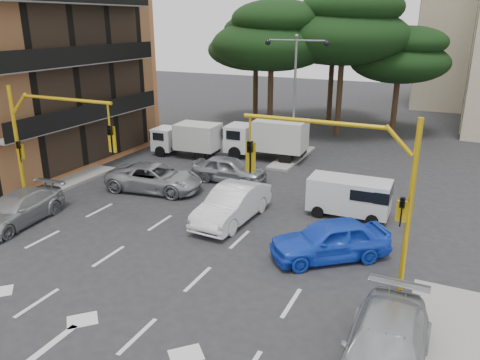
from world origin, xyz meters
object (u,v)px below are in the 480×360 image
object	(u,v)px
van_white	(349,197)
box_truck_a	(187,140)
car_silver_wagon	(17,209)
car_silver_parked	(385,350)
car_white_hatch	(232,204)
car_silver_cross_b	(229,169)
signal_mast_right	(354,178)
car_silver_cross_a	(155,178)
box_truck_b	(266,139)
signal_mast_left	(44,136)
street_lamp_center	(295,75)
car_blue_compact	(330,240)

from	to	relation	value
van_white	box_truck_a	xyz separation A→B (m)	(-12.15, 5.60, 0.22)
car_silver_wagon	van_white	distance (m)	15.10
car_silver_parked	van_white	size ratio (longest dim) A/B	1.38
car_white_hatch	car_silver_cross_b	bearing A→B (deg)	120.81
car_silver_wagon	signal_mast_right	bearing A→B (deg)	-1.14
signal_mast_right	car_silver_wagon	bearing A→B (deg)	-175.22
car_silver_cross_a	van_white	bearing A→B (deg)	-92.37
box_truck_b	car_white_hatch	bearing A→B (deg)	-169.97
car_silver_cross_a	car_silver_cross_b	world-z (taller)	car_silver_cross_b
car_silver_cross_a	signal_mast_left	bearing A→B (deg)	149.19
signal_mast_right	van_white	xyz separation A→B (m)	(-1.29, 5.97, -2.96)
signal_mast_left	car_white_hatch	distance (m)	8.83
signal_mast_left	street_lamp_center	distance (m)	15.65
car_white_hatch	box_truck_b	xyz separation A→B (m)	(-2.46, 10.18, 0.52)
street_lamp_center	car_silver_cross_b	bearing A→B (deg)	-106.19
signal_mast_left	box_truck_a	size ratio (longest dim) A/B	1.30
car_white_hatch	car_blue_compact	distance (m)	5.19
signal_mast_right	car_silver_parked	bearing A→B (deg)	-64.92
van_white	box_truck_a	size ratio (longest dim) A/B	0.80
van_white	box_truck_a	bearing A→B (deg)	-116.07
car_silver_parked	car_silver_cross_b	bearing A→B (deg)	130.30
car_silver_parked	van_white	distance (m)	10.51
car_silver_wagon	box_truck_b	bearing A→B (deg)	61.09
van_white	box_truck_b	world-z (taller)	box_truck_b
van_white	car_silver_wagon	bearing A→B (deg)	-62.91
car_blue_compact	car_silver_cross_b	bearing A→B (deg)	-169.19
car_silver_wagon	car_silver_parked	world-z (taller)	car_silver_parked
box_truck_a	car_silver_cross_b	bearing A→B (deg)	-128.94
street_lamp_center	car_silver_wagon	world-z (taller)	street_lamp_center
signal_mast_right	car_silver_wagon	size ratio (longest dim) A/B	1.25
car_white_hatch	street_lamp_center	bearing A→B (deg)	97.56
car_blue_compact	van_white	size ratio (longest dim) A/B	1.24
box_truck_a	box_truck_b	world-z (taller)	box_truck_b
car_silver_cross_b	car_silver_parked	distance (m)	15.98
street_lamp_center	car_silver_wagon	distance (m)	17.73
street_lamp_center	car_blue_compact	distance (m)	14.53
signal_mast_left	street_lamp_center	bearing A→B (deg)	64.09
car_silver_cross_a	car_silver_parked	xyz separation A→B (m)	(13.37, -9.06, 0.02)
street_lamp_center	car_white_hatch	xyz separation A→B (m)	(0.86, -10.88, -4.62)
signal_mast_right	car_blue_compact	xyz separation A→B (m)	(-1.01, 1.52, -3.10)
car_silver_wagon	van_white	xyz separation A→B (m)	(13.28, 7.19, 0.23)
street_lamp_center	car_silver_parked	xyz separation A→B (m)	(8.70, -18.06, -4.69)
signal_mast_right	car_silver_cross_b	bearing A→B (deg)	136.66
car_silver_wagon	box_truck_b	distance (m)	15.80
signal_mast_right	van_white	distance (m)	6.79
car_blue_compact	car_silver_parked	bearing A→B (deg)	-10.72
van_white	box_truck_b	xyz separation A→B (m)	(-7.12, 7.34, 0.40)
box_truck_b	box_truck_a	bearing A→B (deg)	105.54
car_silver_wagon	car_silver_parked	distance (m)	16.71
signal_mast_right	car_silver_parked	size ratio (longest dim) A/B	1.17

